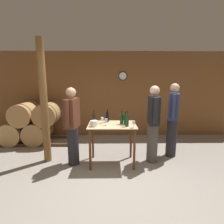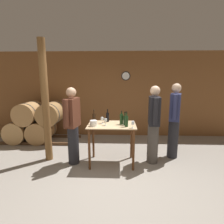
{
  "view_description": "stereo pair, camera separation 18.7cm",
  "coord_description": "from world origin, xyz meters",
  "px_view_note": "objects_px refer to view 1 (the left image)",
  "views": [
    {
      "loc": [
        -0.15,
        -2.79,
        1.86
      ],
      "look_at": [
        -0.1,
        0.94,
        1.15
      ],
      "focal_mm": 28.0,
      "sensor_mm": 36.0,
      "label": 1
    },
    {
      "loc": [
        0.04,
        -2.79,
        1.86
      ],
      "look_at": [
        -0.1,
        0.94,
        1.15
      ],
      "focal_mm": 28.0,
      "sensor_mm": 36.0,
      "label": 2
    }
  ],
  "objects_px": {
    "person_host": "(173,119)",
    "person_visitor_with_scarf": "(72,125)",
    "wine_bottle_far_right": "(127,121)",
    "wine_glass_near_center": "(102,119)",
    "wine_glass_far_side": "(134,123)",
    "person_visitor_bearded": "(153,123)",
    "wooden_post": "(44,103)",
    "wine_bottle_center": "(122,119)",
    "wine_glass_near_right": "(106,120)",
    "wine_glass_near_left": "(94,118)",
    "wine_bottle_right": "(125,120)",
    "wine_bottle_far_left": "(94,118)",
    "wine_bottle_left": "(107,117)",
    "ice_bucket": "(94,123)"
  },
  "relations": [
    {
      "from": "wine_bottle_center",
      "to": "wine_glass_near_right",
      "type": "height_order",
      "value": "wine_bottle_center"
    },
    {
      "from": "wine_bottle_left",
      "to": "person_visitor_bearded",
      "type": "relative_size",
      "value": 0.17
    },
    {
      "from": "wine_bottle_right",
      "to": "person_host",
      "type": "bearing_deg",
      "value": 19.94
    },
    {
      "from": "wine_bottle_left",
      "to": "wine_glass_near_left",
      "type": "xyz_separation_m",
      "value": [
        -0.3,
        -0.08,
        -0.0
      ]
    },
    {
      "from": "wooden_post",
      "to": "wine_glass_near_center",
      "type": "relative_size",
      "value": 19.3
    },
    {
      "from": "wine_bottle_right",
      "to": "person_host",
      "type": "xyz_separation_m",
      "value": [
        1.16,
        0.42,
        -0.07
      ]
    },
    {
      "from": "wine_bottle_center",
      "to": "wine_glass_far_side",
      "type": "relative_size",
      "value": 2.09
    },
    {
      "from": "wine_glass_far_side",
      "to": "person_visitor_bearded",
      "type": "distance_m",
      "value": 0.6
    },
    {
      "from": "wooden_post",
      "to": "wine_bottle_left",
      "type": "bearing_deg",
      "value": 3.52
    },
    {
      "from": "wine_glass_near_center",
      "to": "wine_glass_near_right",
      "type": "xyz_separation_m",
      "value": [
        0.09,
        -0.15,
        0.0
      ]
    },
    {
      "from": "wine_bottle_right",
      "to": "wine_bottle_center",
      "type": "bearing_deg",
      "value": 140.13
    },
    {
      "from": "person_host",
      "to": "person_visitor_with_scarf",
      "type": "relative_size",
      "value": 1.04
    },
    {
      "from": "wine_bottle_center",
      "to": "wine_bottle_right",
      "type": "xyz_separation_m",
      "value": [
        0.07,
        -0.06,
        -0.01
      ]
    },
    {
      "from": "wine_bottle_left",
      "to": "person_visitor_with_scarf",
      "type": "xyz_separation_m",
      "value": [
        -0.74,
        -0.25,
        -0.12
      ]
    },
    {
      "from": "wooden_post",
      "to": "wine_glass_near_center",
      "type": "distance_m",
      "value": 1.31
    },
    {
      "from": "wine_bottle_left",
      "to": "wine_bottle_far_right",
      "type": "distance_m",
      "value": 0.57
    },
    {
      "from": "wine_glass_far_side",
      "to": "person_visitor_bearded",
      "type": "height_order",
      "value": "person_visitor_bearded"
    },
    {
      "from": "person_host",
      "to": "wine_glass_near_right",
      "type": "bearing_deg",
      "value": -163.7
    },
    {
      "from": "ice_bucket",
      "to": "person_visitor_with_scarf",
      "type": "xyz_separation_m",
      "value": [
        -0.48,
        0.13,
        -0.07
      ]
    },
    {
      "from": "wine_bottle_far_right",
      "to": "wine_glass_near_center",
      "type": "height_order",
      "value": "wine_bottle_far_right"
    },
    {
      "from": "wine_bottle_center",
      "to": "wine_glass_far_side",
      "type": "height_order",
      "value": "wine_bottle_center"
    },
    {
      "from": "wine_bottle_center",
      "to": "person_visitor_with_scarf",
      "type": "distance_m",
      "value": 1.06
    },
    {
      "from": "wine_bottle_center",
      "to": "ice_bucket",
      "type": "distance_m",
      "value": 0.6
    },
    {
      "from": "wine_glass_near_right",
      "to": "ice_bucket",
      "type": "xyz_separation_m",
      "value": [
        -0.24,
        -0.07,
        -0.05
      ]
    },
    {
      "from": "wine_glass_near_center",
      "to": "wine_glass_near_right",
      "type": "bearing_deg",
      "value": -60.24
    },
    {
      "from": "wine_glass_near_left",
      "to": "wine_glass_near_right",
      "type": "height_order",
      "value": "wine_glass_near_left"
    },
    {
      "from": "wine_bottle_center",
      "to": "wine_glass_near_left",
      "type": "relative_size",
      "value": 1.92
    },
    {
      "from": "wine_bottle_center",
      "to": "person_host",
      "type": "relative_size",
      "value": 0.17
    },
    {
      "from": "wooden_post",
      "to": "wine_glass_far_side",
      "type": "relative_size",
      "value": 19.07
    },
    {
      "from": "ice_bucket",
      "to": "person_visitor_bearded",
      "type": "relative_size",
      "value": 0.09
    },
    {
      "from": "wine_bottle_left",
      "to": "wine_bottle_center",
      "type": "relative_size",
      "value": 0.99
    },
    {
      "from": "wine_glass_near_center",
      "to": "person_visitor_with_scarf",
      "type": "height_order",
      "value": "person_visitor_with_scarf"
    },
    {
      "from": "person_visitor_with_scarf",
      "to": "person_visitor_bearded",
      "type": "bearing_deg",
      "value": 3.29
    },
    {
      "from": "wine_bottle_far_left",
      "to": "wine_bottle_left",
      "type": "distance_m",
      "value": 0.34
    },
    {
      "from": "wine_bottle_far_left",
      "to": "wine_bottle_far_right",
      "type": "height_order",
      "value": "wine_bottle_far_right"
    },
    {
      "from": "wine_bottle_far_left",
      "to": "person_host",
      "type": "height_order",
      "value": "person_host"
    },
    {
      "from": "wine_bottle_right",
      "to": "person_visitor_bearded",
      "type": "xyz_separation_m",
      "value": [
        0.63,
        0.13,
        -0.1
      ]
    },
    {
      "from": "wine_glass_near_left",
      "to": "wine_glass_near_center",
      "type": "bearing_deg",
      "value": -23.51
    },
    {
      "from": "wine_bottle_left",
      "to": "ice_bucket",
      "type": "relative_size",
      "value": 2.01
    },
    {
      "from": "wine_bottle_far_right",
      "to": "person_visitor_with_scarf",
      "type": "relative_size",
      "value": 0.19
    },
    {
      "from": "wine_bottle_left",
      "to": "wine_glass_far_side",
      "type": "distance_m",
      "value": 0.73
    },
    {
      "from": "wine_bottle_left",
      "to": "wine_bottle_right",
      "type": "distance_m",
      "value": 0.48
    },
    {
      "from": "wine_glass_near_right",
      "to": "person_host",
      "type": "bearing_deg",
      "value": 16.3
    },
    {
      "from": "wine_glass_near_center",
      "to": "wine_bottle_far_left",
      "type": "bearing_deg",
      "value": -173.26
    },
    {
      "from": "person_visitor_with_scarf",
      "to": "wine_bottle_right",
      "type": "bearing_deg",
      "value": -1.56
    },
    {
      "from": "wine_glass_near_right",
      "to": "person_host",
      "type": "relative_size",
      "value": 0.08
    },
    {
      "from": "wine_glass_near_center",
      "to": "wine_glass_near_right",
      "type": "relative_size",
      "value": 0.97
    },
    {
      "from": "wine_glass_near_left",
      "to": "person_visitor_bearded",
      "type": "xyz_separation_m",
      "value": [
        1.31,
        -0.07,
        -0.1
      ]
    },
    {
      "from": "wine_bottle_far_left",
      "to": "wine_glass_far_side",
      "type": "relative_size",
      "value": 2.19
    },
    {
      "from": "ice_bucket",
      "to": "wine_glass_near_left",
      "type": "bearing_deg",
      "value": 96.81
    }
  ]
}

